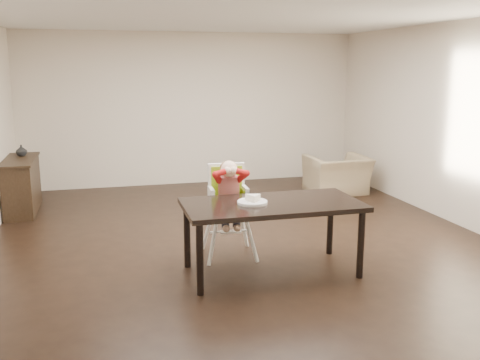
# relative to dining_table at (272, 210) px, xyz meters

# --- Properties ---
(ground) EXTENTS (7.00, 7.00, 0.00)m
(ground) POSITION_rel_dining_table_xyz_m (-0.02, 1.05, -0.67)
(ground) COLOR black
(ground) RESTS_ON ground
(room_walls) EXTENTS (6.02, 7.02, 2.71)m
(room_walls) POSITION_rel_dining_table_xyz_m (-0.02, 1.05, 1.18)
(room_walls) COLOR beige
(room_walls) RESTS_ON ground
(dining_table) EXTENTS (1.80, 0.90, 0.75)m
(dining_table) POSITION_rel_dining_table_xyz_m (0.00, 0.00, 0.00)
(dining_table) COLOR black
(dining_table) RESTS_ON ground
(high_chair) EXTENTS (0.48, 0.48, 1.09)m
(high_chair) POSITION_rel_dining_table_xyz_m (-0.31, 0.63, 0.10)
(high_chair) COLOR white
(high_chair) RESTS_ON ground
(plate) EXTENTS (0.40, 0.40, 0.09)m
(plate) POSITION_rel_dining_table_xyz_m (-0.20, 0.01, 0.11)
(plate) COLOR white
(plate) RESTS_ON dining_table
(armchair) EXTENTS (0.97, 0.63, 0.84)m
(armchair) POSITION_rel_dining_table_xyz_m (2.18, 3.11, -0.25)
(armchair) COLOR #95825F
(armchair) RESTS_ON ground
(sideboard) EXTENTS (0.44, 1.26, 0.79)m
(sideboard) POSITION_rel_dining_table_xyz_m (-2.80, 3.21, -0.27)
(sideboard) COLOR black
(sideboard) RESTS_ON ground
(vase) EXTENTS (0.17, 0.17, 0.16)m
(vase) POSITION_rel_dining_table_xyz_m (-2.80, 3.47, 0.20)
(vase) COLOR #99999E
(vase) RESTS_ON sideboard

